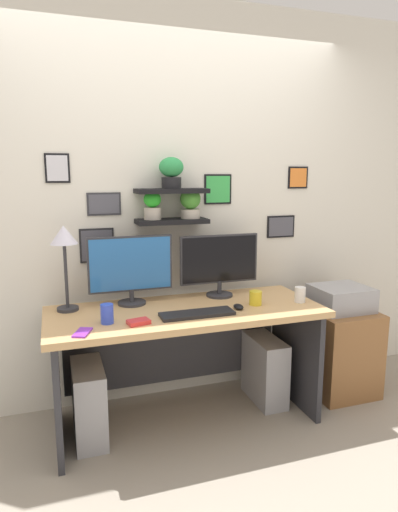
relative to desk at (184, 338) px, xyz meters
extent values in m
plane|color=gray|center=(0.00, -0.06, -0.54)|extent=(8.00, 8.00, 0.00)
cube|color=silver|center=(0.00, 0.38, 0.81)|extent=(4.40, 0.04, 2.70)
cube|color=black|center=(0.00, 0.26, 0.72)|extent=(0.47, 0.20, 0.03)
cube|color=black|center=(0.00, 0.26, 0.92)|extent=(0.47, 0.20, 0.03)
cylinder|color=black|center=(0.00, 0.26, 0.97)|extent=(0.13, 0.13, 0.07)
ellipsoid|color=#2B8B47|center=(0.00, 0.26, 1.07)|extent=(0.16, 0.16, 0.13)
cylinder|color=#B2A899|center=(-0.13, 0.26, 0.77)|extent=(0.11, 0.11, 0.08)
ellipsoid|color=green|center=(-0.13, 0.26, 0.87)|extent=(0.11, 0.11, 0.11)
cylinder|color=#B2A899|center=(0.13, 0.26, 0.77)|extent=(0.13, 0.13, 0.06)
ellipsoid|color=#418A2F|center=(0.13, 0.26, 0.87)|extent=(0.14, 0.14, 0.14)
cube|color=#2D2D33|center=(-0.43, 0.36, 0.84)|extent=(0.22, 0.02, 0.15)
cube|color=#4C4C56|center=(-0.43, 0.35, 0.84)|extent=(0.19, 0.00, 0.12)
cube|color=black|center=(0.87, 0.36, 0.64)|extent=(0.22, 0.02, 0.16)
cube|color=#4C4C56|center=(0.87, 0.35, 0.64)|extent=(0.20, 0.00, 0.14)
cube|color=black|center=(-0.49, 0.36, 0.57)|extent=(0.22, 0.02, 0.23)
cube|color=#4C4C56|center=(-0.49, 0.35, 0.57)|extent=(0.20, 0.00, 0.20)
cube|color=black|center=(-0.71, 0.36, 1.06)|extent=(0.15, 0.02, 0.18)
cube|color=silver|center=(-0.71, 0.35, 1.06)|extent=(0.13, 0.00, 0.16)
cube|color=black|center=(1.00, 0.36, 1.00)|extent=(0.16, 0.02, 0.16)
cube|color=orange|center=(1.00, 0.35, 1.00)|extent=(0.14, 0.00, 0.14)
cube|color=black|center=(0.36, 0.36, 0.92)|extent=(0.20, 0.02, 0.21)
cube|color=green|center=(0.36, 0.35, 0.92)|extent=(0.18, 0.00, 0.18)
cube|color=tan|center=(0.00, -0.06, 0.19)|extent=(1.69, 0.68, 0.04)
cube|color=#2D2D33|center=(-0.79, -0.06, -0.19)|extent=(0.04, 0.62, 0.71)
cube|color=#2D2D33|center=(0.79, -0.06, -0.19)|extent=(0.04, 0.62, 0.71)
cube|color=#2D2D33|center=(0.00, 0.24, -0.15)|extent=(1.49, 0.02, 0.50)
cylinder|color=#2D2D33|center=(-0.30, 0.15, 0.22)|extent=(0.18, 0.18, 0.02)
cylinder|color=#2D2D33|center=(-0.30, 0.15, 0.26)|extent=(0.03, 0.03, 0.08)
cube|color=#2D2D33|center=(-0.30, 0.16, 0.47)|extent=(0.53, 0.02, 0.35)
cube|color=#2866B2|center=(-0.30, 0.15, 0.47)|extent=(0.51, 0.00, 0.33)
cylinder|color=#2D2D33|center=(0.30, 0.15, 0.22)|extent=(0.18, 0.18, 0.02)
cylinder|color=#2D2D33|center=(0.30, 0.15, 0.27)|extent=(0.03, 0.03, 0.09)
cube|color=#2D2D33|center=(0.30, 0.16, 0.46)|extent=(0.55, 0.02, 0.33)
cube|color=black|center=(0.30, 0.15, 0.46)|extent=(0.52, 0.00, 0.31)
cube|color=black|center=(0.02, -0.20, 0.22)|extent=(0.44, 0.14, 0.02)
ellipsoid|color=black|center=(0.30, -0.16, 0.22)|extent=(0.06, 0.09, 0.03)
cylinder|color=#2D2D33|center=(-0.70, 0.15, 0.22)|extent=(0.13, 0.13, 0.02)
cylinder|color=#2D2D33|center=(-0.70, 0.15, 0.42)|extent=(0.02, 0.02, 0.39)
cone|color=silver|center=(-0.70, 0.15, 0.67)|extent=(0.16, 0.16, 0.11)
cube|color=purple|center=(-0.64, -0.29, 0.21)|extent=(0.12, 0.16, 0.01)
cylinder|color=yellow|center=(0.44, -0.11, 0.25)|extent=(0.08, 0.08, 0.09)
cylinder|color=white|center=(0.74, -0.15, 0.26)|extent=(0.07, 0.07, 0.10)
cube|color=red|center=(-0.33, -0.24, 0.22)|extent=(0.13, 0.10, 0.02)
cylinder|color=blue|center=(-0.50, -0.17, 0.26)|extent=(0.07, 0.07, 0.11)
cube|color=brown|center=(1.17, 0.00, -0.24)|extent=(0.44, 0.50, 0.61)
cube|color=#9E9EA3|center=(1.17, 0.00, 0.16)|extent=(0.38, 0.34, 0.17)
cube|color=#99999E|center=(-0.61, -0.06, -0.31)|extent=(0.18, 0.40, 0.46)
cube|color=#99999E|center=(0.59, 0.03, -0.32)|extent=(0.18, 0.40, 0.45)
camera|label=1|loc=(-0.76, -2.58, 1.03)|focal=31.09mm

